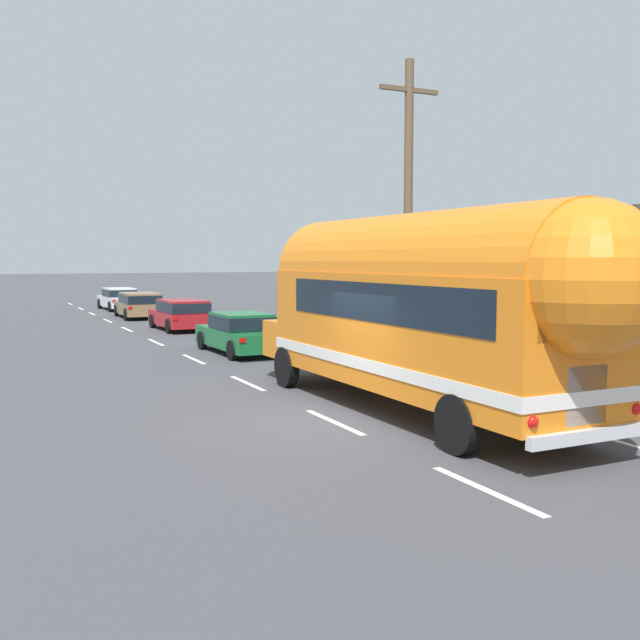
% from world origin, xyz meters
% --- Properties ---
extents(ground_plane, '(300.00, 300.00, 0.00)m').
position_xyz_m(ground_plane, '(0.00, 0.00, 0.00)').
color(ground_plane, '#424247').
extents(lane_markings, '(3.93, 80.00, 0.01)m').
position_xyz_m(lane_markings, '(2.68, 12.32, 0.00)').
color(lane_markings, silver).
rests_on(lane_markings, ground).
extents(utility_pole, '(1.80, 0.24, 8.50)m').
position_xyz_m(utility_pole, '(4.47, 4.39, 4.42)').
color(utility_pole, brown).
rests_on(utility_pole, ground).
extents(painted_bus, '(2.66, 11.56, 4.12)m').
position_xyz_m(painted_bus, '(1.91, -0.46, 2.30)').
color(painted_bus, orange).
rests_on(painted_bus, ground).
extents(car_lead, '(1.96, 4.59, 1.37)m').
position_xyz_m(car_lead, '(1.86, 10.65, 0.74)').
color(car_lead, '#196633').
rests_on(car_lead, ground).
extents(car_second, '(2.03, 4.32, 1.37)m').
position_xyz_m(car_second, '(2.12, 19.32, 0.78)').
color(car_second, '#A5191E').
rests_on(car_second, ground).
extents(car_third, '(2.11, 4.74, 1.37)m').
position_xyz_m(car_third, '(1.82, 26.88, 0.79)').
color(car_third, olive).
rests_on(car_third, ground).
extents(car_fourth, '(2.04, 4.83, 1.37)m').
position_xyz_m(car_fourth, '(2.03, 33.81, 0.75)').
color(car_fourth, white).
rests_on(car_fourth, ground).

